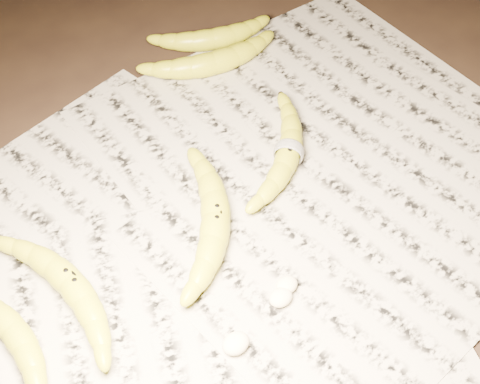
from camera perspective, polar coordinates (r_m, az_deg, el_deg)
ground at (r=0.87m, az=-0.44°, el=-1.78°), size 3.00×3.00×0.00m
newspaper_patch at (r=0.86m, az=-1.03°, el=-2.27°), size 0.90×0.70×0.01m
banana_left_a at (r=0.80m, az=-14.27°, el=-7.47°), size 0.07×0.20×0.04m
banana_left_b at (r=0.79m, az=-18.80°, el=-11.05°), size 0.06×0.17×0.03m
banana_center at (r=0.83m, az=-2.11°, el=-2.27°), size 0.18×0.20×0.04m
banana_taped at (r=0.91m, az=4.20°, el=3.52°), size 0.19×0.16×0.03m
banana_upper_a at (r=1.05m, az=-2.28°, el=11.11°), size 0.20×0.11×0.04m
banana_upper_b at (r=1.10m, az=-2.34°, el=13.07°), size 0.18×0.12×0.03m
measuring_tape at (r=0.91m, az=4.20°, el=3.52°), size 0.03×0.04×0.04m
flesh_chunk_a at (r=0.75m, az=-0.36°, el=-12.65°), size 0.03×0.03×0.02m
flesh_chunk_b at (r=0.78m, az=3.50°, el=-8.81°), size 0.03×0.02×0.02m
flesh_chunk_c at (r=0.79m, az=4.02°, el=-7.76°), size 0.03×0.02×0.02m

